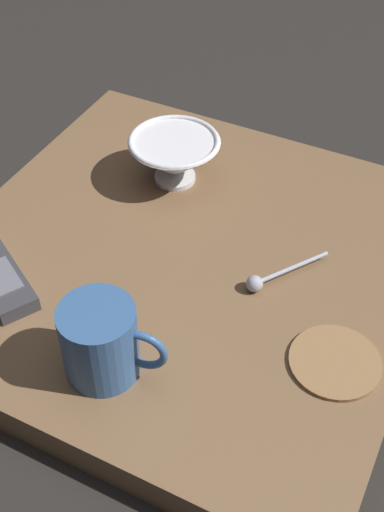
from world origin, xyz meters
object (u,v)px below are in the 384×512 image
object	(u,v)px
coffee_mug	(103,342)
teaspoon	(265,279)
cereal_bowl	(175,157)
drink_coaster	(335,362)

from	to	relation	value
coffee_mug	teaspoon	bearing A→B (deg)	60.90
cereal_bowl	teaspoon	xyz separation A→B (m)	(0.20, -0.14, -0.03)
cereal_bowl	teaspoon	world-z (taller)	cereal_bowl
cereal_bowl	teaspoon	size ratio (longest dim) A/B	1.27
teaspoon	cereal_bowl	bearing A→B (deg)	144.99
cereal_bowl	drink_coaster	bearing A→B (deg)	-34.28
cereal_bowl	coffee_mug	distance (m)	0.36
coffee_mug	teaspoon	xyz separation A→B (m)	(0.11, 0.20, -0.04)
cereal_bowl	drink_coaster	xyz separation A→B (m)	(0.32, -0.22, -0.04)
drink_coaster	cereal_bowl	bearing A→B (deg)	145.72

